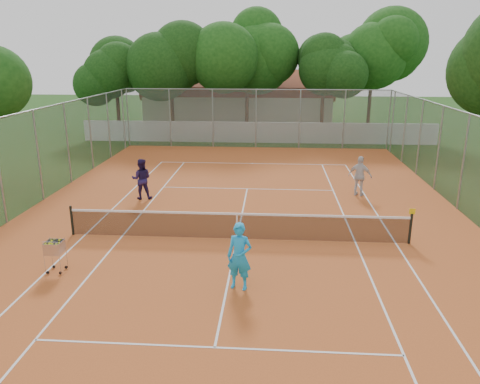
# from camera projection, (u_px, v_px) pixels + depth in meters

# --- Properties ---
(ground) EXTENTS (120.00, 120.00, 0.00)m
(ground) POSITION_uv_depth(u_px,v_px,m) (237.00, 239.00, 16.48)
(ground) COLOR #183A0F
(ground) RESTS_ON ground
(court_pad) EXTENTS (18.00, 34.00, 0.02)m
(court_pad) POSITION_uv_depth(u_px,v_px,m) (237.00, 239.00, 16.48)
(court_pad) COLOR #BC5824
(court_pad) RESTS_ON ground
(court_lines) EXTENTS (10.98, 23.78, 0.01)m
(court_lines) POSITION_uv_depth(u_px,v_px,m) (237.00, 239.00, 16.48)
(court_lines) COLOR white
(court_lines) RESTS_ON court_pad
(tennis_net) EXTENTS (11.88, 0.10, 0.98)m
(tennis_net) POSITION_uv_depth(u_px,v_px,m) (237.00, 226.00, 16.34)
(tennis_net) COLOR black
(tennis_net) RESTS_ON court_pad
(perimeter_fence) EXTENTS (18.00, 34.00, 4.00)m
(perimeter_fence) POSITION_uv_depth(u_px,v_px,m) (237.00, 185.00, 15.92)
(perimeter_fence) COLOR slate
(perimeter_fence) RESTS_ON ground
(boundary_wall) EXTENTS (26.00, 0.30, 1.50)m
(boundary_wall) POSITION_uv_depth(u_px,v_px,m) (257.00, 132.00, 34.45)
(boundary_wall) COLOR silver
(boundary_wall) RESTS_ON ground
(clubhouse) EXTENTS (16.40, 9.00, 4.40)m
(clubhouse) POSITION_uv_depth(u_px,v_px,m) (240.00, 100.00, 43.75)
(clubhouse) COLOR beige
(clubhouse) RESTS_ON ground
(tropical_trees) EXTENTS (29.00, 19.00, 10.00)m
(tropical_trees) POSITION_uv_depth(u_px,v_px,m) (259.00, 72.00, 36.12)
(tropical_trees) COLOR black
(tropical_trees) RESTS_ON ground
(player_near) EXTENTS (0.77, 0.59, 1.90)m
(player_near) POSITION_uv_depth(u_px,v_px,m) (239.00, 256.00, 12.75)
(player_near) COLOR #1A9DE3
(player_near) RESTS_ON court_pad
(player_far_left) EXTENTS (0.97, 0.81, 1.82)m
(player_far_left) POSITION_uv_depth(u_px,v_px,m) (142.00, 179.00, 20.84)
(player_far_left) COLOR #221746
(player_far_left) RESTS_ON court_pad
(player_far_right) EXTENTS (1.16, 0.84, 1.83)m
(player_far_right) POSITION_uv_depth(u_px,v_px,m) (360.00, 176.00, 21.31)
(player_far_right) COLOR silver
(player_far_right) RESTS_ON court_pad
(ball_hopper) EXTENTS (0.65, 0.65, 1.06)m
(ball_hopper) POSITION_uv_depth(u_px,v_px,m) (55.00, 255.00, 13.85)
(ball_hopper) COLOR #BBBCC3
(ball_hopper) RESTS_ON court_pad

